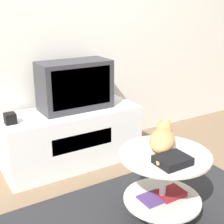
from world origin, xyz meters
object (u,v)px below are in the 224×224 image
object	(u,v)px
tv	(75,85)
cat	(162,138)
speaker	(10,118)
dvd_box	(173,160)

from	to	relation	value
tv	cat	xyz separation A→B (m)	(0.18, -1.03, -0.18)
tv	cat	world-z (taller)	tv
speaker	cat	world-z (taller)	cat
speaker	cat	size ratio (longest dim) A/B	0.20
speaker	cat	distance (m)	1.23
dvd_box	cat	world-z (taller)	cat
speaker	dvd_box	xyz separation A→B (m)	(0.68, -1.18, -0.03)
dvd_box	cat	distance (m)	0.27
tv	speaker	xyz separation A→B (m)	(-0.62, -0.08, -0.18)
tv	speaker	bearing A→B (deg)	-172.33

